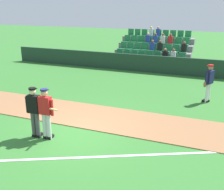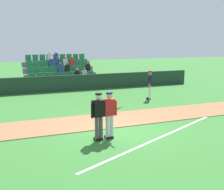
{
  "view_description": "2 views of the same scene",
  "coord_description": "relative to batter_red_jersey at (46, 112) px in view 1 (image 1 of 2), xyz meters",
  "views": [
    {
      "loc": [
        4.51,
        -7.68,
        4.33
      ],
      "look_at": [
        0.93,
        1.36,
        1.07
      ],
      "focal_mm": 43.87,
      "sensor_mm": 36.0,
      "label": 1
    },
    {
      "loc": [
        -4.01,
        -10.06,
        3.59
      ],
      "look_at": [
        0.74,
        2.37,
        0.99
      ],
      "focal_mm": 45.13,
      "sensor_mm": 36.0,
      "label": 2
    }
  ],
  "objects": [
    {
      "name": "ground_plane",
      "position": [
        0.55,
        0.76,
        -0.97
      ],
      "size": [
        80.0,
        80.0,
        0.0
      ],
      "primitive_type": "plane",
      "color": "#33702D"
    },
    {
      "name": "infield_dirt_path",
      "position": [
        0.55,
        2.29,
        -0.95
      ],
      "size": [
        28.0,
        2.39,
        0.03
      ],
      "primitive_type": "cube",
      "color": "#936642",
      "rests_on": "ground"
    },
    {
      "name": "foul_line_chalk",
      "position": [
        3.55,
        0.26,
        -0.96
      ],
      "size": [
        10.84,
        5.33,
        0.01
      ],
      "primitive_type": "cube",
      "rotation": [
        0.0,
        0.0,
        0.45
      ],
      "color": "white",
      "rests_on": "ground"
    },
    {
      "name": "dugout_fence",
      "position": [
        0.55,
        10.44,
        -0.4
      ],
      "size": [
        20.0,
        0.16,
        1.13
      ],
      "primitive_type": "cube",
      "color": "#1E3828",
      "rests_on": "ground"
    },
    {
      "name": "stadium_bleachers",
      "position": [
        0.57,
        12.75,
        -0.21
      ],
      "size": [
        5.55,
        3.8,
        2.7
      ],
      "color": "slate",
      "rests_on": "ground"
    },
    {
      "name": "batter_red_jersey",
      "position": [
        0.0,
        0.0,
        0.0
      ],
      "size": [
        0.7,
        0.77,
        1.76
      ],
      "color": "silver",
      "rests_on": "ground"
    },
    {
      "name": "umpire_home_plate",
      "position": [
        -0.43,
        -0.02,
        0.03
      ],
      "size": [
        0.59,
        0.33,
        1.76
      ],
      "color": "#4C4C4C",
      "rests_on": "ground"
    },
    {
      "name": "runner_navy_jersey",
      "position": [
        4.76,
        5.74,
        -0.01
      ],
      "size": [
        0.43,
        0.61,
        1.76
      ],
      "color": "white",
      "rests_on": "ground"
    }
  ]
}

